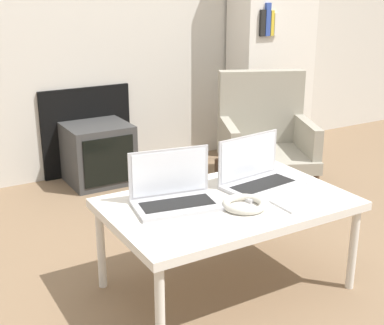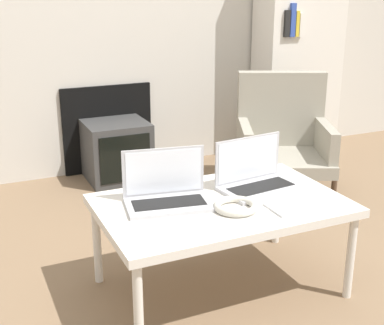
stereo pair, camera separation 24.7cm
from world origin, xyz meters
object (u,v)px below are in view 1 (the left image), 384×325
(laptop_right, at_px, (257,175))
(phone, at_px, (287,205))
(laptop_left, at_px, (174,193))
(headphones, at_px, (244,204))
(armchair, at_px, (264,132))
(tv, at_px, (99,153))

(laptop_right, xyz_separation_m, phone, (-0.04, -0.26, -0.05))
(laptop_left, distance_m, headphones, 0.29)
(phone, bearing_deg, laptop_left, 146.27)
(laptop_left, height_order, laptop_right, same)
(armchair, bearing_deg, laptop_right, -104.96)
(laptop_left, bearing_deg, phone, -23.81)
(headphones, bearing_deg, laptop_left, 141.53)
(tv, bearing_deg, armchair, -28.56)
(headphones, xyz_separation_m, phone, (0.16, -0.08, -0.01))
(tv, bearing_deg, laptop_left, -98.36)
(laptop_right, height_order, armchair, armchair)
(phone, xyz_separation_m, tv, (-0.17, 1.72, -0.22))
(laptop_left, relative_size, headphones, 2.08)
(laptop_left, relative_size, armchair, 0.50)
(laptop_left, relative_size, tv, 0.92)
(laptop_right, height_order, headphones, laptop_right)
(tv, height_order, armchair, armchair)
(armchair, bearing_deg, laptop_left, -117.58)
(laptop_left, relative_size, laptop_right, 1.02)
(laptop_left, xyz_separation_m, armchair, (1.19, 0.93, -0.13))
(laptop_left, bearing_deg, armchair, 47.89)
(phone, bearing_deg, armchair, 55.89)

